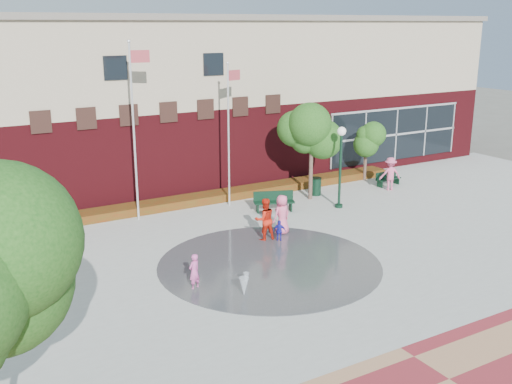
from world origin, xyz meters
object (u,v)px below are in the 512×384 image
child_splash (194,272)px  trash_can (316,186)px  flagpole_left (134,123)px  bench_left (40,244)px  flagpole_right (229,127)px

child_splash → trash_can: bearing=-167.6°
flagpole_left → trash_can: bearing=1.6°
flagpole_left → bench_left: bearing=-153.7°
flagpole_right → child_splash: 10.32m
flagpole_left → bench_left: (-4.76, -1.74, -4.22)m
flagpole_left → flagpole_right: size_ratio=1.15×
trash_can → child_splash: size_ratio=0.75×
flagpole_left → child_splash: 9.04m
bench_left → flagpole_left: bearing=19.1°
flagpole_left → bench_left: 6.59m
bench_left → child_splash: (3.81, -6.37, 0.35)m
flagpole_right → bench_left: 10.24m
flagpole_left → child_splash: flagpole_left is taller
trash_can → child_splash: 12.72m
flagpole_left → child_splash: bearing=-90.4°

